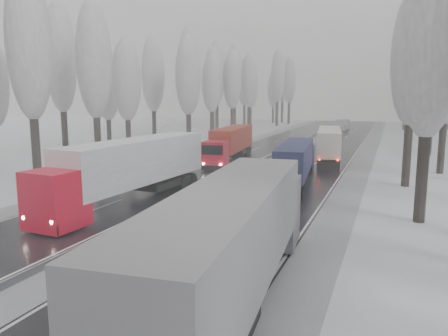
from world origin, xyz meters
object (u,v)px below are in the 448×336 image
Objects in this scene: truck_red_red at (230,142)px; truck_grey_tarp at (237,234)px; truck_cream_box at (329,142)px; truck_blue_box at (296,160)px; truck_red_white at (128,167)px; box_truck_distant at (343,124)px.

truck_grey_tarp is at bearing -76.11° from truck_red_red.
truck_blue_box is at bearing -100.73° from truck_cream_box.
truck_red_white is 1.15× the size of truck_red_red.
truck_blue_box is 15.00m from truck_red_white.
truck_red_white is at bearing -119.06° from truck_cream_box.
truck_grey_tarp is 1.01× the size of truck_red_white.
truck_red_white is at bearing -95.13° from truck_red_red.
truck_cream_box is 11.59m from truck_red_red.
truck_cream_box reaches higher than box_truck_distant.
truck_red_white is at bearing -92.72° from box_truck_distant.
truck_grey_tarp is at bearing -39.86° from truck_red_white.
box_truck_distant is at bearing 86.85° from truck_cream_box.
truck_cream_box is at bearing -83.53° from box_truck_distant.
truck_cream_box reaches higher than truck_blue_box.
truck_red_white is at bearing 131.29° from truck_grey_tarp.
truck_cream_box is 1.00× the size of truck_red_red.
truck_red_red is at bearing 126.72° from truck_blue_box.
box_truck_distant is at bearing 86.28° from truck_blue_box.
truck_grey_tarp reaches higher than box_truck_distant.
truck_red_white is (-6.65, -76.62, 1.29)m from box_truck_distant.
truck_red_red is (-12.79, 34.09, -0.39)m from truck_grey_tarp.
truck_grey_tarp is at bearing -89.74° from truck_blue_box.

